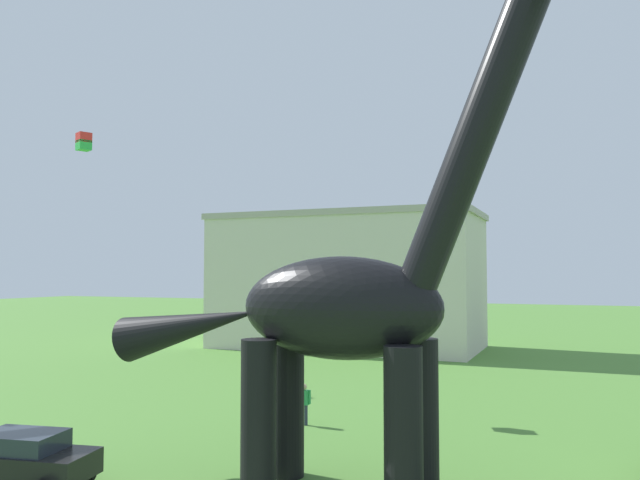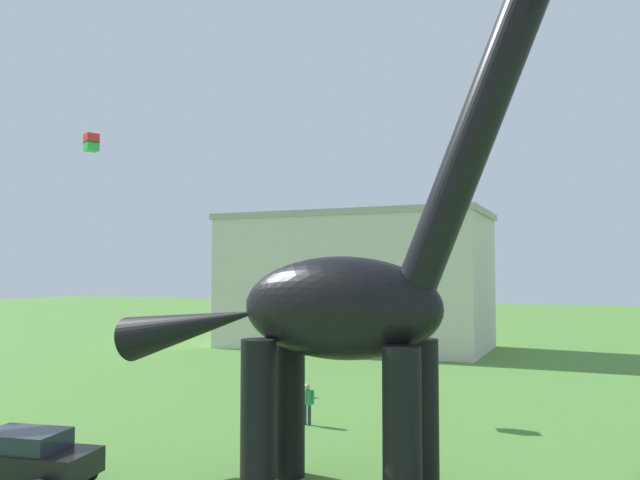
# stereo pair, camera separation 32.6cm
# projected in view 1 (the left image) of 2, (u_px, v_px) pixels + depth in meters

# --- Properties ---
(dinosaur_sculpture) EXTENTS (13.64, 2.89, 14.26)m
(dinosaur_sculpture) POSITION_uv_depth(u_px,v_px,m) (338.00, 308.00, 17.67)
(dinosaur_sculpture) COLOR black
(dinosaur_sculpture) RESTS_ON ground_plane
(parked_sedan_left) EXTENTS (4.45, 2.49, 1.55)m
(parked_sedan_left) POSITION_uv_depth(u_px,v_px,m) (21.00, 458.00, 18.10)
(parked_sedan_left) COLOR black
(parked_sedan_left) RESTS_ON ground_plane
(person_photographer) EXTENTS (0.62, 0.27, 1.65)m
(person_photographer) POSITION_uv_depth(u_px,v_px,m) (304.00, 400.00, 25.47)
(person_photographer) COLOR #2D3347
(person_photographer) RESTS_ON ground_plane
(kite_drifting) EXTENTS (1.17, 1.32, 0.34)m
(kite_drifting) POSITION_uv_depth(u_px,v_px,m) (459.00, 186.00, 29.18)
(kite_drifting) COLOR black
(kite_mid_left) EXTENTS (1.02, 1.02, 1.10)m
(kite_mid_left) POSITION_uv_depth(u_px,v_px,m) (84.00, 142.00, 39.50)
(kite_mid_left) COLOR red
(kite_high_right) EXTENTS (0.82, 0.82, 0.93)m
(kite_high_right) POSITION_uv_depth(u_px,v_px,m) (390.00, 304.00, 27.20)
(kite_high_right) COLOR #19B2B7
(background_building_block) EXTENTS (21.61, 10.81, 11.02)m
(background_building_block) POSITION_uv_depth(u_px,v_px,m) (348.00, 280.00, 52.35)
(background_building_block) COLOR beige
(background_building_block) RESTS_ON ground_plane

